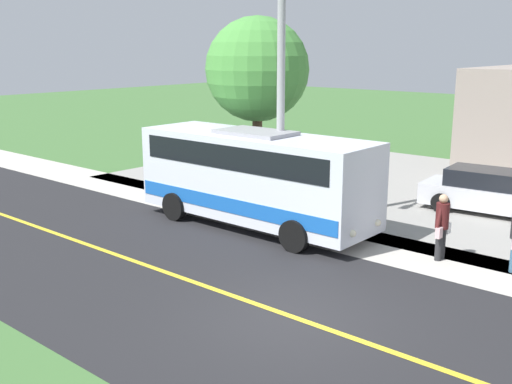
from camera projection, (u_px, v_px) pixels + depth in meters
ground_plane at (292, 317)px, 12.55m from camera, size 120.00×120.00×0.00m
road_surface at (292, 317)px, 12.55m from camera, size 8.00×100.00×0.01m
sidewalk at (409, 253)px, 16.40m from camera, size 2.40×100.00×0.01m
road_centre_line at (292, 317)px, 12.55m from camera, size 0.16×100.00×0.00m
shuttle_bus_front at (255, 174)px, 18.54m from camera, size 2.63×7.86×2.98m
pedestrian_waiting at (442, 225)px, 15.73m from camera, size 0.72×0.34×1.76m
street_light_pole at (279, 70)px, 17.75m from camera, size 1.97×0.24×8.73m
parked_car_near at (489, 192)px, 20.34m from camera, size 2.30×4.54×1.45m
tree_curbside at (257, 70)px, 21.50m from camera, size 3.69×3.69×6.50m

